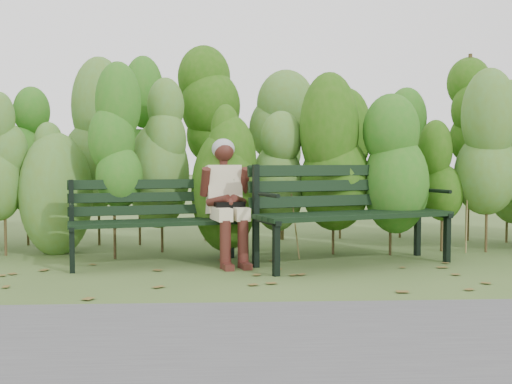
{
  "coord_description": "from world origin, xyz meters",
  "views": [
    {
      "loc": [
        -0.28,
        -5.22,
        1.04
      ],
      "look_at": [
        0.0,
        0.35,
        0.75
      ],
      "focal_mm": 42.0,
      "sensor_mm": 36.0,
      "label": 1
    }
  ],
  "objects": [
    {
      "name": "ground",
      "position": [
        0.0,
        0.0,
        0.0
      ],
      "size": [
        80.0,
        80.0,
        0.0
      ],
      "primitive_type": "plane",
      "color": "#3D5525"
    },
    {
      "name": "footpath",
      "position": [
        0.0,
        -2.2,
        0.01
      ],
      "size": [
        60.0,
        2.5,
        0.01
      ],
      "primitive_type": "cube",
      "color": "#474749",
      "rests_on": "ground"
    },
    {
      "name": "hedge_band",
      "position": [
        0.0,
        1.86,
        1.26
      ],
      "size": [
        11.04,
        1.67,
        2.42
      ],
      "color": "#47381E",
      "rests_on": "ground"
    },
    {
      "name": "leaf_litter",
      "position": [
        0.03,
        -0.24,
        0.0
      ],
      "size": [
        5.31,
        2.16,
        0.01
      ],
      "color": "brown",
      "rests_on": "ground"
    },
    {
      "name": "bench_left",
      "position": [
        -0.99,
        0.84,
        0.5
      ],
      "size": [
        1.8,
        0.96,
        0.86
      ],
      "color": "black",
      "rests_on": "ground"
    },
    {
      "name": "bench_right",
      "position": [
        0.96,
        0.77,
        0.59
      ],
      "size": [
        2.11,
        1.29,
        1.01
      ],
      "color": "black",
      "rests_on": "ground"
    },
    {
      "name": "seated_woman",
      "position": [
        -0.28,
        0.84,
        0.71
      ],
      "size": [
        0.54,
        0.79,
        1.27
      ],
      "color": "beige",
      "rests_on": "ground"
    }
  ]
}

